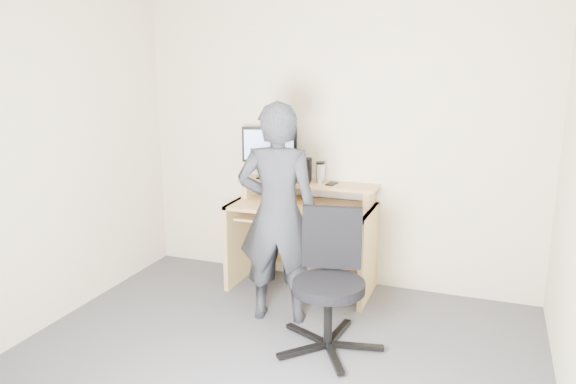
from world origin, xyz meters
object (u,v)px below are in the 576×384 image
Objects in this scene: monitor at (270,148)px; office_chair at (330,275)px; desk at (305,225)px; person at (278,214)px.

monitor is 1.50m from office_chair.
desk is 0.73m from person.
person is (-0.48, 0.27, 0.32)m from office_chair.
monitor is 0.29× the size of person.
desk is 1.06m from office_chair.
monitor is 0.51× the size of office_chair.
desk is 1.29× the size of office_chair.
person is at bearing -88.93° from desk.
person reaches higher than monitor.
person is (0.01, -0.67, 0.28)m from desk.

